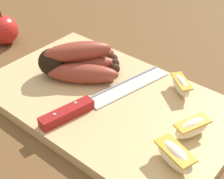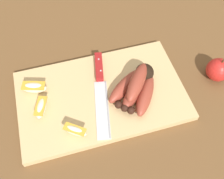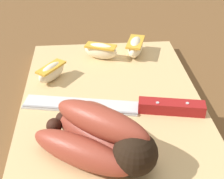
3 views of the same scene
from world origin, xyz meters
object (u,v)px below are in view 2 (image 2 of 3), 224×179
banana_bunch (137,86)px  apple_wedge_far (41,108)px  whole_apple (218,70)px  chefs_knife (100,81)px  apple_wedge_middle (34,88)px  apple_wedge_near (75,131)px

banana_bunch → apple_wedge_far: size_ratio=2.46×
banana_bunch → whole_apple: (0.25, -0.00, -0.01)m
chefs_knife → whole_apple: whole_apple is taller
banana_bunch → whole_apple: size_ratio=2.05×
banana_bunch → apple_wedge_middle: banana_bunch is taller
banana_bunch → apple_wedge_middle: bearing=163.5°
apple_wedge_far → whole_apple: size_ratio=0.84×
apple_wedge_middle → apple_wedge_far: (0.01, -0.07, -0.00)m
apple_wedge_far → apple_wedge_middle: bearing=98.6°
whole_apple → apple_wedge_near: bearing=-170.5°
banana_bunch → apple_wedge_far: bearing=177.4°
banana_bunch → apple_wedge_near: bearing=-157.8°
apple_wedge_near → apple_wedge_middle: apple_wedge_middle is taller
banana_bunch → apple_wedge_middle: size_ratio=2.27×
apple_wedge_far → chefs_knife: bearing=15.6°
apple_wedge_near → apple_wedge_far: 0.12m
apple_wedge_middle → banana_bunch: bearing=-16.5°
apple_wedge_middle → apple_wedge_far: apple_wedge_middle is taller
apple_wedge_middle → apple_wedge_far: bearing=-81.4°
banana_bunch → apple_wedge_far: (-0.26, 0.01, -0.01)m
apple_wedge_near → whole_apple: bearing=9.5°
chefs_knife → apple_wedge_far: 0.18m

